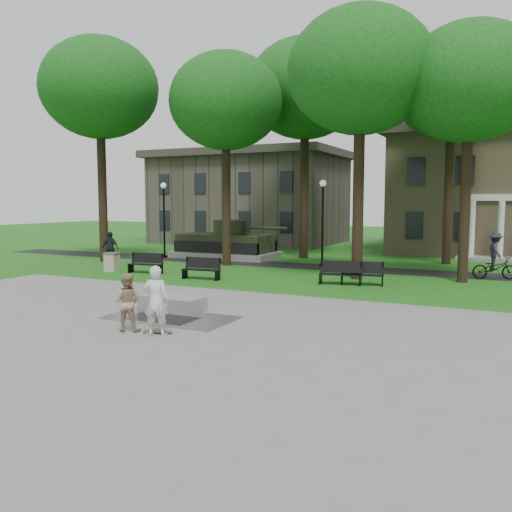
{
  "coord_description": "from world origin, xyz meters",
  "views": [
    {
      "loc": [
        10.17,
        -15.88,
        3.59
      ],
      "look_at": [
        0.76,
        3.45,
        1.4
      ],
      "focal_mm": 38.0,
      "sensor_mm": 36.0,
      "label": 1
    }
  ],
  "objects_px": {
    "cyclist": "(495,260)",
    "trash_bin": "(112,262)",
    "skateboarder": "(156,301)",
    "concrete_block": "(172,303)",
    "friend_watching": "(127,302)",
    "park_bench_0": "(146,263)"
  },
  "relations": [
    {
      "from": "park_bench_0",
      "to": "trash_bin",
      "type": "distance_m",
      "value": 2.04
    },
    {
      "from": "friend_watching",
      "to": "concrete_block",
      "type": "bearing_deg",
      "value": -99.1
    },
    {
      "from": "cyclist",
      "to": "trash_bin",
      "type": "relative_size",
      "value": 2.26
    },
    {
      "from": "concrete_block",
      "to": "trash_bin",
      "type": "bearing_deg",
      "value": 140.93
    },
    {
      "from": "concrete_block",
      "to": "cyclist",
      "type": "relative_size",
      "value": 1.01
    },
    {
      "from": "skateboarder",
      "to": "trash_bin",
      "type": "distance_m",
      "value": 14.17
    },
    {
      "from": "cyclist",
      "to": "park_bench_0",
      "type": "height_order",
      "value": "cyclist"
    },
    {
      "from": "skateboarder",
      "to": "cyclist",
      "type": "relative_size",
      "value": 0.87
    },
    {
      "from": "friend_watching",
      "to": "trash_bin",
      "type": "height_order",
      "value": "friend_watching"
    },
    {
      "from": "skateboarder",
      "to": "park_bench_0",
      "type": "bearing_deg",
      "value": -69.85
    },
    {
      "from": "concrete_block",
      "to": "skateboarder",
      "type": "distance_m",
      "value": 3.54
    },
    {
      "from": "cyclist",
      "to": "park_bench_0",
      "type": "xyz_separation_m",
      "value": [
        -15.71,
        -5.29,
        -0.37
      ]
    },
    {
      "from": "trash_bin",
      "to": "park_bench_0",
      "type": "bearing_deg",
      "value": 5.46
    },
    {
      "from": "concrete_block",
      "to": "park_bench_0",
      "type": "xyz_separation_m",
      "value": [
        -6.43,
        7.07,
        0.28
      ]
    },
    {
      "from": "skateboarder",
      "to": "cyclist",
      "type": "height_order",
      "value": "cyclist"
    },
    {
      "from": "friend_watching",
      "to": "cyclist",
      "type": "bearing_deg",
      "value": -139.94
    },
    {
      "from": "concrete_block",
      "to": "skateboarder",
      "type": "bearing_deg",
      "value": -62.08
    },
    {
      "from": "concrete_block",
      "to": "park_bench_0",
      "type": "bearing_deg",
      "value": 132.31
    },
    {
      "from": "skateboarder",
      "to": "park_bench_0",
      "type": "height_order",
      "value": "skateboarder"
    },
    {
      "from": "concrete_block",
      "to": "cyclist",
      "type": "xyz_separation_m",
      "value": [
        9.28,
        12.36,
        0.64
      ]
    },
    {
      "from": "skateboarder",
      "to": "concrete_block",
      "type": "bearing_deg",
      "value": -80.43
    },
    {
      "from": "friend_watching",
      "to": "park_bench_0",
      "type": "distance_m",
      "value": 12.32
    }
  ]
}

